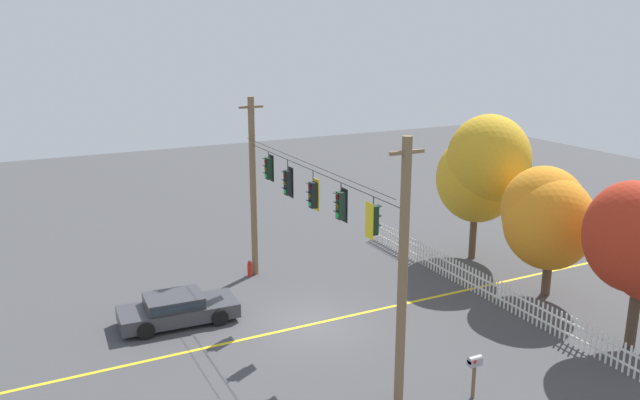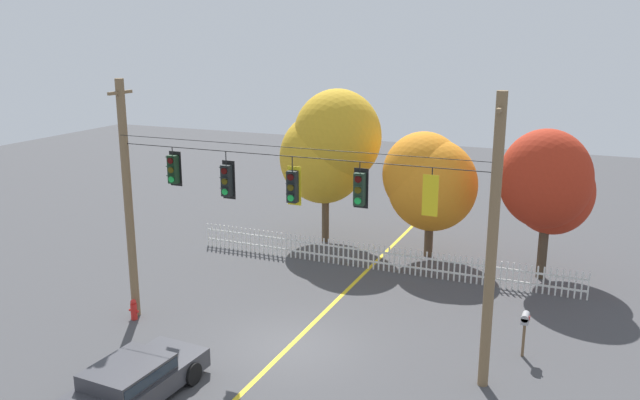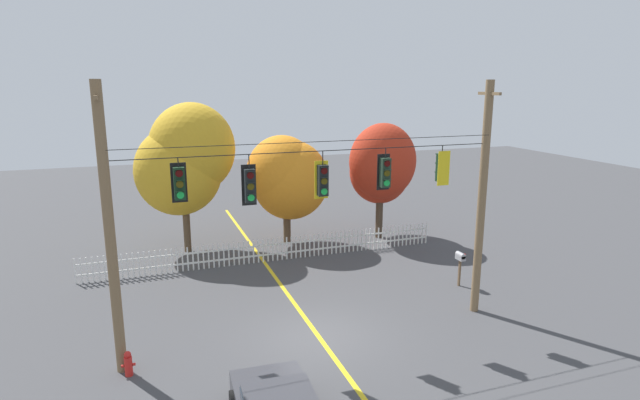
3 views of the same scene
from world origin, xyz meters
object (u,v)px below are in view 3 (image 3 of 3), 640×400
at_px(traffic_signal_eastbound_side, 323,180).
at_px(autumn_maple_mid, 287,177).
at_px(traffic_signal_southbound_primary, 179,183).
at_px(traffic_signal_northbound_primary, 442,168).
at_px(roadside_mailbox, 460,259).
at_px(autumn_oak_far_east, 381,166).
at_px(traffic_signal_northbound_secondary, 385,172).
at_px(fire_hydrant, 128,364).
at_px(autumn_maple_near_fence, 185,161).
at_px(traffic_signal_westbound_side, 250,186).

xyz_separation_m(traffic_signal_eastbound_side, autumn_maple_mid, (1.67, 9.89, -1.69)).
height_order(traffic_signal_southbound_primary, traffic_signal_northbound_primary, same).
distance_m(autumn_maple_mid, roadside_mailbox, 9.50).
distance_m(traffic_signal_northbound_primary, roadside_mailbox, 5.34).
bearing_deg(autumn_oak_far_east, traffic_signal_northbound_secondary, -115.73).
xyz_separation_m(traffic_signal_southbound_primary, traffic_signal_northbound_primary, (8.37, -0.02, -0.02)).
bearing_deg(fire_hydrant, autumn_maple_near_fence, 75.71).
bearing_deg(autumn_maple_mid, traffic_signal_southbound_primary, -120.72).
bearing_deg(traffic_signal_southbound_primary, roadside_mailbox, 11.23).
bearing_deg(traffic_signal_southbound_primary, autumn_maple_mid, 59.28).
bearing_deg(traffic_signal_westbound_side, traffic_signal_northbound_secondary, -0.01).
relative_size(traffic_signal_eastbound_side, fire_hydrant, 2.01).
height_order(traffic_signal_northbound_secondary, fire_hydrant, traffic_signal_northbound_secondary).
height_order(traffic_signal_southbound_primary, traffic_signal_northbound_secondary, same).
xyz_separation_m(traffic_signal_northbound_secondary, autumn_oak_far_east, (4.48, 9.30, -1.47)).
bearing_deg(traffic_signal_eastbound_side, traffic_signal_southbound_primary, -179.99).
relative_size(traffic_signal_northbound_primary, autumn_oak_far_east, 0.21).
xyz_separation_m(traffic_signal_southbound_primary, autumn_maple_near_fence, (1.05, 10.51, -0.95)).
height_order(traffic_signal_eastbound_side, fire_hydrant, traffic_signal_eastbound_side).
xyz_separation_m(traffic_signal_westbound_side, autumn_maple_near_fence, (-0.91, 10.51, -0.76)).
bearing_deg(traffic_signal_northbound_secondary, traffic_signal_westbound_side, 179.99).
bearing_deg(roadside_mailbox, traffic_signal_northbound_primary, -139.06).
xyz_separation_m(autumn_oak_far_east, fire_hydrant, (-12.50, -9.65, -3.46)).
height_order(traffic_signal_northbound_primary, fire_hydrant, traffic_signal_northbound_primary).
xyz_separation_m(traffic_signal_southbound_primary, traffic_signal_northbound_secondary, (6.31, 0.00, -0.06)).
distance_m(autumn_oak_far_east, roadside_mailbox, 7.63).
relative_size(autumn_oak_far_east, fire_hydrant, 8.22).
xyz_separation_m(traffic_signal_southbound_primary, fire_hydrant, (-1.71, -0.35, -4.98)).
bearing_deg(traffic_signal_southbound_primary, autumn_maple_near_fence, 84.28).
bearing_deg(traffic_signal_northbound_primary, autumn_maple_near_fence, 124.78).
distance_m(autumn_maple_near_fence, fire_hydrant, 11.91).
distance_m(traffic_signal_westbound_side, autumn_maple_near_fence, 10.58).
bearing_deg(traffic_signal_northbound_primary, traffic_signal_eastbound_side, 179.74).
xyz_separation_m(traffic_signal_westbound_side, roadside_mailbox, (8.91, 2.16, -4.00)).
bearing_deg(autumn_oak_far_east, autumn_maple_near_fence, 172.94).
height_order(traffic_signal_westbound_side, traffic_signal_northbound_secondary, same).
bearing_deg(traffic_signal_northbound_primary, traffic_signal_southbound_primary, 179.88).
bearing_deg(fire_hydrant, traffic_signal_northbound_primary, 1.88).
bearing_deg(traffic_signal_westbound_side, traffic_signal_northbound_primary, -0.17).
bearing_deg(autumn_maple_near_fence, traffic_signal_westbound_side, -85.05).
distance_m(traffic_signal_eastbound_side, autumn_oak_far_east, 11.48).
relative_size(traffic_signal_westbound_side, autumn_maple_mid, 0.27).
bearing_deg(autumn_oak_far_east, autumn_maple_mid, 173.15).
distance_m(traffic_signal_southbound_primary, autumn_maple_near_fence, 10.61).
bearing_deg(traffic_signal_northbound_secondary, traffic_signal_eastbound_side, 180.00).
distance_m(traffic_signal_northbound_secondary, roadside_mailbox, 6.53).
bearing_deg(traffic_signal_eastbound_side, traffic_signal_northbound_primary, -0.26).
xyz_separation_m(traffic_signal_westbound_side, traffic_signal_northbound_primary, (6.40, -0.02, 0.18)).
relative_size(traffic_signal_northbound_primary, autumn_maple_near_fence, 0.18).
distance_m(traffic_signal_eastbound_side, traffic_signal_northbound_primary, 4.16).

